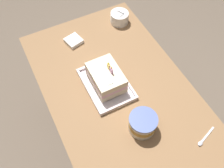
{
  "coord_description": "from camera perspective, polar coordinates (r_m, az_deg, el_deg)",
  "views": [
    {
      "loc": [
        0.65,
        -0.37,
        1.95
      ],
      "look_at": [
        -0.03,
        -0.02,
        0.81
      ],
      "focal_mm": 41.56,
      "sensor_mm": 36.0,
      "label": 1
    }
  ],
  "objects": [
    {
      "name": "dining_table",
      "position": [
        1.49,
        1.19,
        -3.49
      ],
      "size": [
        1.21,
        0.74,
        0.78
      ],
      "color": "olive",
      "rests_on": "ground_plane"
    },
    {
      "name": "foil_tray",
      "position": [
        1.4,
        -1.26,
        -0.09
      ],
      "size": [
        0.31,
        0.22,
        0.02
      ],
      "color": "silver",
      "rests_on": "dining_table"
    },
    {
      "name": "serving_spoon_near_tray",
      "position": [
        1.32,
        19.37,
        -11.6
      ],
      "size": [
        0.06,
        0.13,
        0.01
      ],
      "color": "silver",
      "rests_on": "dining_table"
    },
    {
      "name": "birthday_cake",
      "position": [
        1.34,
        -1.31,
        1.45
      ],
      "size": [
        0.2,
        0.15,
        0.14
      ],
      "color": "beige",
      "rests_on": "foil_tray"
    },
    {
      "name": "ground_plane",
      "position": [
        2.09,
        0.87,
        -12.67
      ],
      "size": [
        8.0,
        8.0,
        0.0
      ],
      "primitive_type": "plane",
      "color": "#6B5B4C"
    },
    {
      "name": "napkin_pile",
      "position": [
        1.6,
        -8.45,
        9.4
      ],
      "size": [
        0.11,
        0.11,
        0.02
      ],
      "color": "white",
      "rests_on": "dining_table"
    },
    {
      "name": "ice_cream_tub",
      "position": [
        1.24,
        6.57,
        -8.72
      ],
      "size": [
        0.14,
        0.14,
        0.1
      ],
      "color": "silver",
      "rests_on": "dining_table"
    },
    {
      "name": "bowl_stack",
      "position": [
        1.7,
        1.66,
        14.41
      ],
      "size": [
        0.12,
        0.12,
        0.12
      ],
      "color": "white",
      "rests_on": "dining_table"
    }
  ]
}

